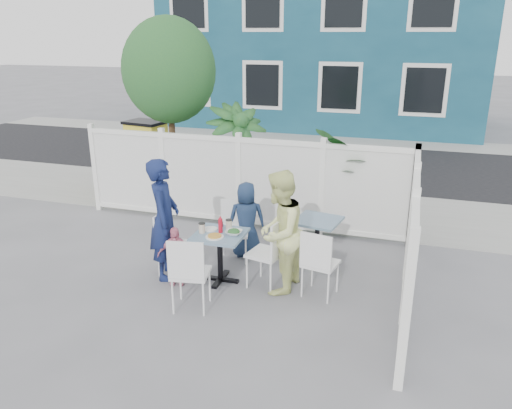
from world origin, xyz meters
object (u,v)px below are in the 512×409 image
(spare_table, at_px, (317,229))
(chair_back, at_px, (234,225))
(man, at_px, (164,219))
(woman, at_px, (279,232))
(boy, at_px, (247,220))
(toddler, at_px, (175,256))
(chair_left, at_px, (169,238))
(chair_near, at_px, (189,269))
(chair_right, at_px, (271,248))
(utility_cabinet, at_px, (148,156))
(main_table, at_px, (220,244))

(spare_table, relative_size, chair_back, 0.80)
(man, bearing_deg, spare_table, -78.57)
(spare_table, bearing_deg, woman, -107.05)
(boy, height_order, toddler, boy)
(chair_left, distance_m, chair_back, 1.02)
(chair_near, bearing_deg, man, 121.82)
(man, distance_m, woman, 1.61)
(chair_left, xyz_separation_m, chair_right, (1.50, 0.00, 0.05))
(woman, relative_size, toddler, 1.97)
(spare_table, bearing_deg, toddler, -142.37)
(utility_cabinet, relative_size, woman, 0.87)
(chair_back, height_order, chair_near, chair_near)
(main_table, xyz_separation_m, man, (-0.78, -0.08, 0.31))
(spare_table, xyz_separation_m, man, (-1.92, -1.11, 0.33))
(utility_cabinet, relative_size, spare_table, 1.96)
(main_table, height_order, chair_back, chair_back)
(chair_near, xyz_separation_m, man, (-0.72, 0.78, 0.28))
(chair_near, relative_size, woman, 0.59)
(chair_back, bearing_deg, chair_right, 120.45)
(chair_right, height_order, woman, woman)
(chair_back, xyz_separation_m, chair_near, (0.00, -1.62, 0.04))
(toddler, bearing_deg, chair_left, 111.10)
(man, xyz_separation_m, woman, (1.61, 0.08, -0.03))
(boy, bearing_deg, chair_back, 24.57)
(utility_cabinet, bearing_deg, chair_right, -33.36)
(chair_back, bearing_deg, chair_near, 73.48)
(woman, bearing_deg, chair_near, -39.46)
(main_table, distance_m, chair_back, 0.76)
(woman, xyz_separation_m, toddler, (-1.37, -0.27, -0.41))
(man, bearing_deg, chair_near, -156.13)
(woman, xyz_separation_m, boy, (-0.75, 0.91, -0.24))
(spare_table, bearing_deg, chair_left, -152.38)
(main_table, relative_size, chair_left, 0.79)
(chair_back, relative_size, woman, 0.55)
(main_table, relative_size, toddler, 0.84)
(main_table, relative_size, woman, 0.43)
(main_table, bearing_deg, woman, 0.47)
(spare_table, distance_m, woman, 1.12)
(chair_left, distance_m, boy, 1.23)
(chair_left, bearing_deg, chair_right, 91.78)
(utility_cabinet, height_order, chair_left, utility_cabinet)
(man, height_order, woman, man)
(woman, bearing_deg, chair_back, -123.80)
(chair_back, bearing_deg, utility_cabinet, -59.91)
(chair_right, distance_m, woman, 0.28)
(man, distance_m, boy, 1.34)
(utility_cabinet, relative_size, chair_left, 1.59)
(utility_cabinet, xyz_separation_m, chair_left, (2.35, -3.62, -0.19))
(boy, bearing_deg, spare_table, 163.77)
(main_table, bearing_deg, chair_near, -94.00)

